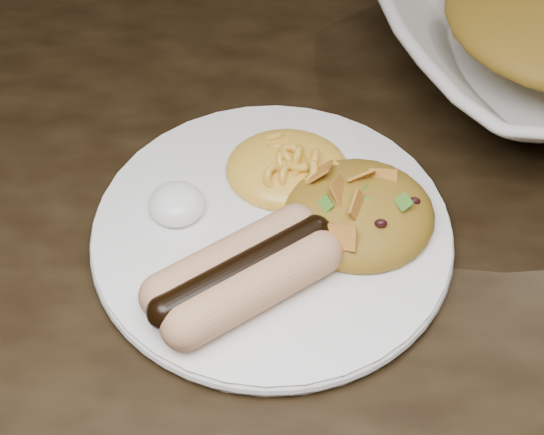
{
  "coord_description": "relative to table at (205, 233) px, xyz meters",
  "views": [
    {
      "loc": [
        0.07,
        -0.46,
        1.22
      ],
      "look_at": [
        0.06,
        -0.08,
        0.77
      ],
      "focal_mm": 55.0,
      "sensor_mm": 36.0,
      "label": 1
    }
  ],
  "objects": [
    {
      "name": "plate",
      "position": [
        0.06,
        -0.08,
        0.1
      ],
      "size": [
        0.33,
        0.33,
        0.01
      ],
      "primitive_type": "cylinder",
      "rotation": [
        0.0,
        0.0,
        0.33
      ],
      "color": "white",
      "rests_on": "table"
    },
    {
      "name": "taco_salad",
      "position": [
        0.12,
        -0.07,
        0.12
      ],
      "size": [
        0.11,
        0.1,
        0.05
      ],
      "rotation": [
        0.0,
        0.0,
        0.29
      ],
      "color": "#B6531C",
      "rests_on": "plate"
    },
    {
      "name": "table",
      "position": [
        0.0,
        0.0,
        0.0
      ],
      "size": [
        1.6,
        0.9,
        0.75
      ],
      "color": "black",
      "rests_on": "floor"
    },
    {
      "name": "mac_and_cheese",
      "position": [
        0.07,
        -0.03,
        0.12
      ],
      "size": [
        0.1,
        0.09,
        0.04
      ],
      "primitive_type": "ellipsoid",
      "rotation": [
        0.0,
        0.0,
        0.04
      ],
      "color": "gold",
      "rests_on": "plate"
    },
    {
      "name": "hotdog",
      "position": [
        0.04,
        -0.13,
        0.12
      ],
      "size": [
        0.11,
        0.12,
        0.03
      ],
      "rotation": [
        0.0,
        0.0,
        0.63
      ],
      "color": "#E6A37A",
      "rests_on": "plate"
    },
    {
      "name": "sour_cream",
      "position": [
        -0.01,
        -0.07,
        0.12
      ],
      "size": [
        0.05,
        0.05,
        0.02
      ],
      "primitive_type": "ellipsoid",
      "rotation": [
        0.0,
        0.0,
        -0.33
      ],
      "color": "white",
      "rests_on": "plate"
    }
  ]
}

